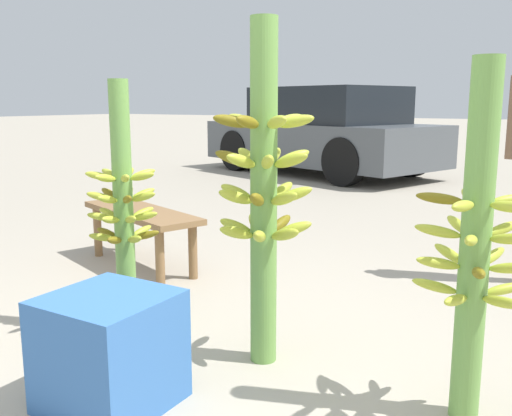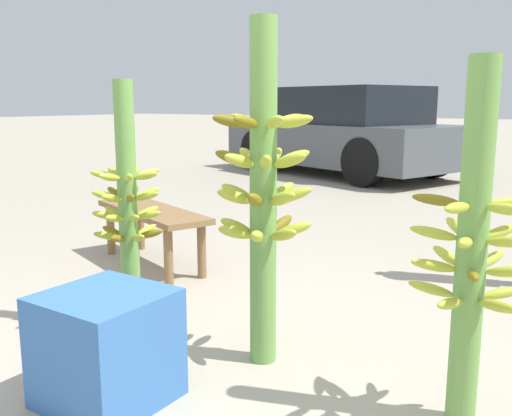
% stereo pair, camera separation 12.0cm
% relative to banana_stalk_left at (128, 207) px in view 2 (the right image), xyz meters
% --- Properties ---
extents(ground_plane, '(80.00, 80.00, 0.00)m').
position_rel_banana_stalk_left_xyz_m(ground_plane, '(0.83, -0.29, -0.65)').
color(ground_plane, '#A89E8C').
extents(banana_stalk_left, '(0.36, 0.36, 1.28)m').
position_rel_banana_stalk_left_xyz_m(banana_stalk_left, '(0.00, 0.00, 0.00)').
color(banana_stalk_left, '#6B9E47').
rests_on(banana_stalk_left, ground_plane).
extents(banana_stalk_center, '(0.44, 0.45, 1.52)m').
position_rel_banana_stalk_left_xyz_m(banana_stalk_center, '(0.77, 0.07, 0.15)').
color(banana_stalk_center, '#6B9E47').
rests_on(banana_stalk_center, ground_plane).
extents(banana_stalk_right, '(0.44, 0.43, 1.33)m').
position_rel_banana_stalk_left_xyz_m(banana_stalk_right, '(1.67, 0.04, 0.02)').
color(banana_stalk_right, '#6B9E47').
rests_on(banana_stalk_right, ground_plane).
extents(market_bench, '(1.21, 0.72, 0.42)m').
position_rel_banana_stalk_left_xyz_m(market_bench, '(-0.74, 0.93, -0.30)').
color(market_bench, olive).
rests_on(market_bench, ground_plane).
extents(parked_car, '(4.30, 2.94, 1.40)m').
position_rel_banana_stalk_left_xyz_m(parked_car, '(-1.89, 6.54, 0.03)').
color(parked_car, '#4C5156').
rests_on(parked_car, ground_plane).
extents(produce_crate, '(0.45, 0.45, 0.45)m').
position_rel_banana_stalk_left_xyz_m(produce_crate, '(0.46, -0.58, -0.42)').
color(produce_crate, '#386BB2').
rests_on(produce_crate, ground_plane).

